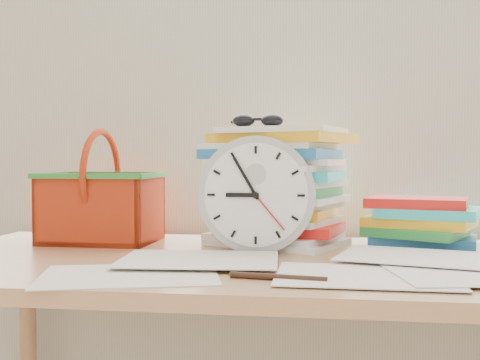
# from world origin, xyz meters

# --- Properties ---
(curtain) EXTENTS (2.40, 0.01, 2.50)m
(curtain) POSITION_xyz_m (0.00, 1.98, 1.30)
(curtain) COLOR beige
(curtain) RESTS_ON room_shell
(desk) EXTENTS (1.40, 0.70, 0.75)m
(desk) POSITION_xyz_m (0.00, 1.60, 0.68)
(desk) COLOR #AD7B51
(desk) RESTS_ON ground
(paper_stack) EXTENTS (0.39, 0.35, 0.28)m
(paper_stack) POSITION_xyz_m (0.04, 1.81, 0.89)
(paper_stack) COLOR white
(paper_stack) RESTS_ON desk
(clock) EXTENTS (0.25, 0.05, 0.25)m
(clock) POSITION_xyz_m (0.01, 1.67, 0.88)
(clock) COLOR #B1B1B1
(clock) RESTS_ON desk
(sunglasses) EXTENTS (0.14, 0.12, 0.03)m
(sunglasses) POSITION_xyz_m (-0.00, 1.76, 1.04)
(sunglasses) COLOR black
(sunglasses) RESTS_ON paper_stack
(book_stack) EXTENTS (0.32, 0.29, 0.11)m
(book_stack) POSITION_xyz_m (0.38, 1.83, 0.81)
(book_stack) COLOR white
(book_stack) RESTS_ON desk
(basket) EXTENTS (0.28, 0.22, 0.27)m
(basket) POSITION_xyz_m (-0.39, 1.78, 0.89)
(basket) COLOR red
(basket) RESTS_ON desk
(pen) EXTENTS (0.17, 0.04, 0.01)m
(pen) POSITION_xyz_m (0.07, 1.37, 0.76)
(pen) COLOR black
(pen) RESTS_ON desk
(scattered_papers) EXTENTS (1.26, 0.42, 0.02)m
(scattered_papers) POSITION_xyz_m (0.00, 1.60, 0.76)
(scattered_papers) COLOR white
(scattered_papers) RESTS_ON desk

